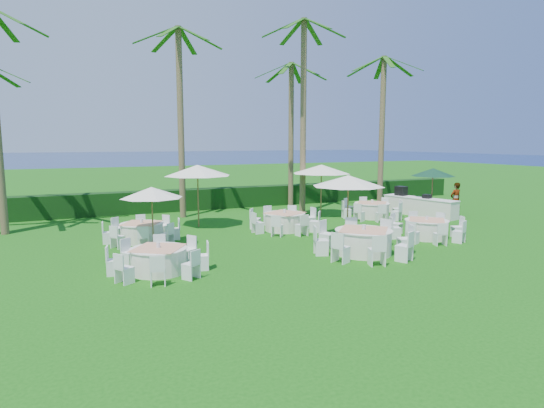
{
  "coord_description": "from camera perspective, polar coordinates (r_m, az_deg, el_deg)",
  "views": [
    {
      "loc": [
        -8.14,
        -13.6,
        3.92
      ],
      "look_at": [
        -0.35,
        3.73,
        1.3
      ],
      "focal_mm": 30.0,
      "sensor_mm": 36.0,
      "label": 1
    }
  ],
  "objects": [
    {
      "name": "umbrella_b",
      "position": [
        18.38,
        9.56,
        2.88
      ],
      "size": [
        2.91,
        2.91,
        2.59
      ],
      "color": "brown",
      "rests_on": "ground"
    },
    {
      "name": "banquet_table_a",
      "position": [
        14.2,
        -14.02,
        -6.75
      ],
      "size": [
        3.01,
        3.01,
        0.91
      ],
      "color": "white",
      "rests_on": "ground"
    },
    {
      "name": "umbrella_a",
      "position": [
        16.96,
        -14.88,
        1.4
      ],
      "size": [
        2.24,
        2.24,
        2.29
      ],
      "color": "brown",
      "rests_on": "ground"
    },
    {
      "name": "banquet_table_d",
      "position": [
        18.65,
        -16.01,
        -3.36
      ],
      "size": [
        2.96,
        2.96,
        0.9
      ],
      "color": "white",
      "rests_on": "ground"
    },
    {
      "name": "ground",
      "position": [
        16.32,
        6.54,
        -6.09
      ],
      "size": [
        120.0,
        120.0,
        0.0
      ],
      "primitive_type": "plane",
      "color": "#13520E",
      "rests_on": "ground"
    },
    {
      "name": "banquet_table_b",
      "position": [
        16.28,
        11.41,
        -4.58
      ],
      "size": [
        3.44,
        3.44,
        1.05
      ],
      "color": "white",
      "rests_on": "ground"
    },
    {
      "name": "hedge",
      "position": [
        27.06,
        -6.52,
        0.76
      ],
      "size": [
        34.0,
        1.0,
        1.2
      ],
      "primitive_type": "cube",
      "color": "black",
      "rests_on": "ground"
    },
    {
      "name": "staff_person",
      "position": [
        25.57,
        22.04,
        0.5
      ],
      "size": [
        0.67,
        0.45,
        1.8
      ],
      "primitive_type": "imported",
      "rotation": [
        0.0,
        0.0,
        3.16
      ],
      "color": "gray",
      "rests_on": "ground"
    },
    {
      "name": "umbrella_green",
      "position": [
        25.89,
        19.56,
        3.78
      ],
      "size": [
        2.29,
        2.29,
        2.5
      ],
      "color": "brown",
      "rests_on": "ground"
    },
    {
      "name": "palm_c",
      "position": [
        24.75,
        3.95,
        11.77
      ],
      "size": [
        4.16,
        4.4,
        10.29
      ],
      "color": "brown",
      "rests_on": "ground"
    },
    {
      "name": "banquet_table_f",
      "position": [
        24.04,
        12.43,
        -0.72
      ],
      "size": [
        3.09,
        3.09,
        0.95
      ],
      "color": "white",
      "rests_on": "ground"
    },
    {
      "name": "banquet_table_c",
      "position": [
        19.6,
        18.8,
        -2.91
      ],
      "size": [
        2.97,
        2.97,
        0.92
      ],
      "color": "white",
      "rests_on": "ground"
    },
    {
      "name": "palm_d",
      "position": [
        27.85,
        2.41,
        9.56
      ],
      "size": [
        4.36,
        4.27,
        8.6
      ],
      "color": "brown",
      "rests_on": "ground"
    },
    {
      "name": "umbrella_d",
      "position": [
        23.97,
        6.22,
        4.37
      ],
      "size": [
        3.06,
        3.06,
        2.72
      ],
      "color": "brown",
      "rests_on": "ground"
    },
    {
      "name": "banquet_table_e",
      "position": [
        20.17,
        1.6,
        -2.15
      ],
      "size": [
        3.16,
        3.16,
        0.95
      ],
      "color": "white",
      "rests_on": "ground"
    },
    {
      "name": "palm_e",
      "position": [
        27.26,
        13.64,
        9.52
      ],
      "size": [
        4.41,
        4.09,
        8.72
      ],
      "color": "brown",
      "rests_on": "ground"
    },
    {
      "name": "buffet_table",
      "position": [
        25.48,
        17.96,
        -0.21
      ],
      "size": [
        1.81,
        4.21,
        1.47
      ],
      "color": "white",
      "rests_on": "ground"
    },
    {
      "name": "palm_b",
      "position": [
        23.89,
        -11.42,
        10.92
      ],
      "size": [
        4.4,
        4.13,
        9.59
      ],
      "color": "brown",
      "rests_on": "ground"
    },
    {
      "name": "umbrella_c",
      "position": [
        20.98,
        -9.33,
        4.19
      ],
      "size": [
        3.05,
        3.05,
        2.87
      ],
      "color": "brown",
      "rests_on": "ground"
    },
    {
      "name": "ocean",
      "position": [
        115.95,
        -20.26,
        5.44
      ],
      "size": [
        260.0,
        260.0,
        0.0
      ],
      "primitive_type": "plane",
      "color": "#061941",
      "rests_on": "ground"
    }
  ]
}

